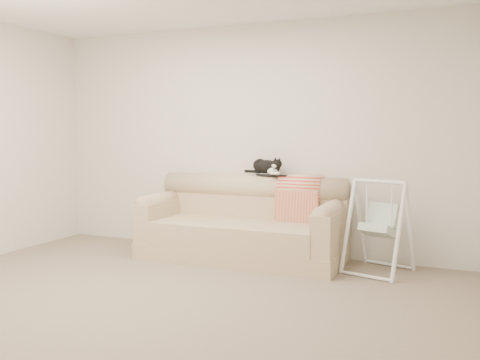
{
  "coord_description": "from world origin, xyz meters",
  "views": [
    {
      "loc": [
        2.35,
        -3.72,
        1.4
      ],
      "look_at": [
        0.2,
        1.27,
        0.9
      ],
      "focal_mm": 40.0,
      "sensor_mm": 36.0,
      "label": 1
    }
  ],
  "objects_px": {
    "sofa": "(244,227)",
    "remote_b": "(280,176)",
    "baby_swing": "(379,226)",
    "remote_a": "(264,175)",
    "tuxedo_cat": "(267,167)"
  },
  "relations": [
    {
      "from": "remote_a",
      "to": "baby_swing",
      "type": "distance_m",
      "value": 1.39
    },
    {
      "from": "baby_swing",
      "to": "sofa",
      "type": "bearing_deg",
      "value": 179.7
    },
    {
      "from": "baby_swing",
      "to": "remote_a",
      "type": "bearing_deg",
      "value": 170.03
    },
    {
      "from": "remote_a",
      "to": "baby_swing",
      "type": "bearing_deg",
      "value": -9.97
    },
    {
      "from": "remote_b",
      "to": "remote_a",
      "type": "bearing_deg",
      "value": 173.77
    },
    {
      "from": "sofa",
      "to": "remote_b",
      "type": "bearing_deg",
      "value": 30.12
    },
    {
      "from": "tuxedo_cat",
      "to": "remote_b",
      "type": "bearing_deg",
      "value": -20.52
    },
    {
      "from": "sofa",
      "to": "remote_b",
      "type": "xyz_separation_m",
      "value": [
        0.34,
        0.2,
        0.56
      ]
    },
    {
      "from": "remote_a",
      "to": "baby_swing",
      "type": "height_order",
      "value": "remote_a"
    },
    {
      "from": "sofa",
      "to": "baby_swing",
      "type": "bearing_deg",
      "value": -0.3
    },
    {
      "from": "sofa",
      "to": "tuxedo_cat",
      "type": "xyz_separation_m",
      "value": [
        0.17,
        0.27,
        0.65
      ]
    },
    {
      "from": "remote_b",
      "to": "baby_swing",
      "type": "height_order",
      "value": "baby_swing"
    },
    {
      "from": "sofa",
      "to": "remote_b",
      "type": "relative_size",
      "value": 12.74
    },
    {
      "from": "sofa",
      "to": "remote_a",
      "type": "bearing_deg",
      "value": 55.25
    },
    {
      "from": "remote_a",
      "to": "tuxedo_cat",
      "type": "distance_m",
      "value": 0.1
    }
  ]
}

